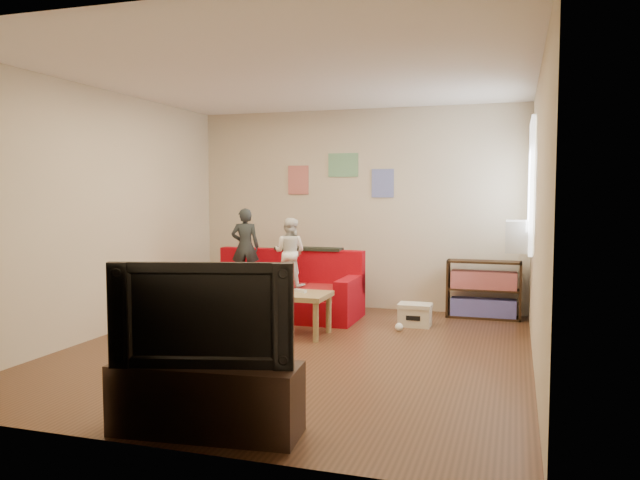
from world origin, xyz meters
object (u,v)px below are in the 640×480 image
(tv_stand, at_px, (206,398))
(child_b, at_px, (290,252))
(sofa, at_px, (284,293))
(child_a, at_px, (245,246))
(bookshelf, at_px, (484,293))
(coffee_table, at_px, (282,298))
(file_box, at_px, (415,315))
(television, at_px, (205,312))

(tv_stand, bearing_deg, child_b, 96.22)
(sofa, relative_size, child_b, 2.31)
(child_a, distance_m, bookshelf, 3.06)
(child_a, bearing_deg, coffee_table, 118.37)
(coffee_table, distance_m, file_box, 1.63)
(television, bearing_deg, file_box, 63.16)
(tv_stand, bearing_deg, coffee_table, 95.58)
(child_b, bearing_deg, file_box, -172.48)
(child_b, height_order, television, child_b)
(child_b, bearing_deg, bookshelf, -156.01)
(child_b, bearing_deg, sofa, -43.73)
(child_a, height_order, tv_stand, child_a)
(television, bearing_deg, child_a, 95.70)
(child_a, xyz_separation_m, tv_stand, (1.36, -3.63, -0.66))
(file_box, bearing_deg, child_a, -178.02)
(child_b, xyz_separation_m, tv_stand, (0.76, -3.63, -0.61))
(child_a, xyz_separation_m, television, (1.36, -3.63, -0.09))
(bookshelf, bearing_deg, file_box, -135.81)
(coffee_table, relative_size, tv_stand, 0.85)
(sofa, height_order, television, television)
(child_a, relative_size, file_box, 2.50)
(bookshelf, distance_m, television, 4.71)
(tv_stand, relative_size, television, 1.06)
(child_a, xyz_separation_m, coffee_table, (0.80, -0.80, -0.49))
(sofa, relative_size, coffee_table, 1.87)
(bookshelf, xyz_separation_m, file_box, (-0.75, -0.73, -0.19))
(tv_stand, bearing_deg, sofa, 97.85)
(child_b, xyz_separation_m, television, (0.76, -3.63, -0.04))
(child_b, height_order, bookshelf, child_b)
(sofa, distance_m, tv_stand, 3.90)
(child_a, xyz_separation_m, file_box, (2.15, 0.07, -0.76))
(child_a, bearing_deg, television, 93.90)
(bookshelf, height_order, file_box, bookshelf)
(bookshelf, relative_size, television, 0.77)
(coffee_table, xyz_separation_m, file_box, (1.35, 0.88, -0.27))
(sofa, height_order, coffee_table, sofa)
(coffee_table, bearing_deg, file_box, 33.03)
(sofa, bearing_deg, file_box, -3.14)
(coffee_table, xyz_separation_m, tv_stand, (0.56, -2.83, -0.17))
(sofa, bearing_deg, coffee_table, -70.19)
(child_b, bearing_deg, child_a, 4.77)
(child_b, xyz_separation_m, coffee_table, (0.20, -0.80, -0.43))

